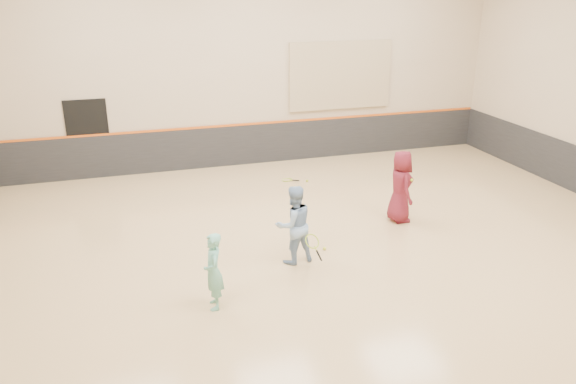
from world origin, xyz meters
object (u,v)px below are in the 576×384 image
object	(u,v)px
girl	(214,271)
instructor	(294,225)
spare_racket	(287,178)
young_man	(401,186)

from	to	relation	value
girl	instructor	world-z (taller)	instructor
spare_racket	instructor	bearing A→B (deg)	-105.40
girl	spare_racket	bearing A→B (deg)	155.81
girl	instructor	distance (m)	2.11
girl	instructor	xyz separation A→B (m)	(1.76, 1.17, 0.11)
young_man	spare_racket	bearing A→B (deg)	30.31
girl	spare_racket	world-z (taller)	girl
girl	young_man	xyz separation A→B (m)	(4.66, 2.39, 0.16)
instructor	young_man	size ratio (longest dim) A/B	0.95
instructor	spare_racket	xyz separation A→B (m)	(1.26, 4.59, -0.72)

